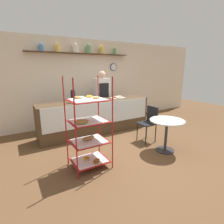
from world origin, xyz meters
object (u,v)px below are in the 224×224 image
at_px(donut_tray_counter, 118,97).
at_px(cafe_chair, 149,120).
at_px(person_worker, 102,96).
at_px(cafe_table, 167,128).
at_px(pastry_rack, 88,130).
at_px(coffee_carafe, 73,96).

bearing_deg(donut_tray_counter, cafe_chair, -83.85).
height_order(person_worker, cafe_table, person_worker).
relative_size(pastry_rack, donut_tray_counter, 4.24).
relative_size(pastry_rack, cafe_chair, 1.90).
bearing_deg(person_worker, cafe_table, -81.23).
xyz_separation_m(pastry_rack, cafe_chair, (1.80, 0.36, -0.19)).
bearing_deg(cafe_chair, donut_tray_counter, -175.35).
bearing_deg(donut_tray_counter, pastry_rack, -135.42).
xyz_separation_m(coffee_carafe, donut_tray_counter, (1.40, 0.05, -0.15)).
xyz_separation_m(pastry_rack, coffee_carafe, (0.27, 1.59, 0.37)).
bearing_deg(person_worker, pastry_rack, -123.51).
bearing_deg(pastry_rack, cafe_chair, 11.38).
bearing_deg(person_worker, coffee_carafe, -156.29).
distance_m(coffee_carafe, donut_tray_counter, 1.41).
height_order(pastry_rack, person_worker, person_worker).
relative_size(person_worker, donut_tray_counter, 4.36).
relative_size(cafe_table, cafe_chair, 0.84).
xyz_separation_m(cafe_table, coffee_carafe, (-1.47, 1.85, 0.56)).
bearing_deg(donut_tray_counter, person_worker, 123.79).
bearing_deg(pastry_rack, donut_tray_counter, 44.58).
bearing_deg(pastry_rack, coffee_carafe, 80.47).
distance_m(pastry_rack, cafe_chair, 1.85).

